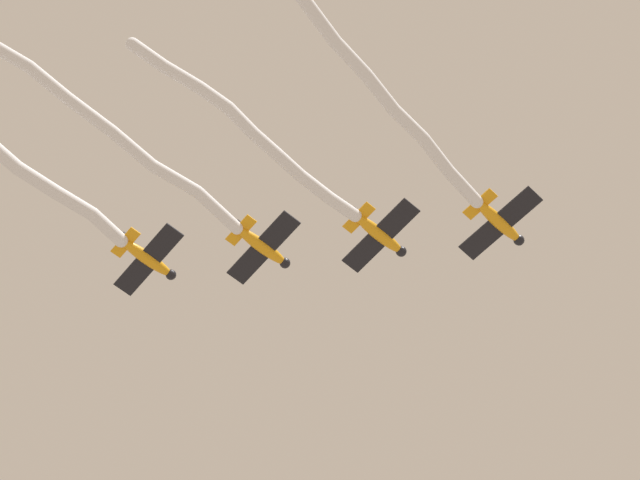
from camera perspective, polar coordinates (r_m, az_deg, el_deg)
The scene contains 7 objects.
airplane_lead at distance 69.75m, azimuth 9.66°, elevation 0.95°, with size 6.28×4.76×1.55m.
smoke_trail_lead at distance 63.98m, azimuth 1.07°, elevation 10.85°, with size 2.97×28.86×1.49m.
airplane_left_wing at distance 69.58m, azimuth 3.26°, elevation 0.29°, with size 6.28×4.78×1.55m.
smoke_trail_left_wing at distance 67.75m, azimuth -3.90°, elevation 5.91°, with size 6.60×17.60×3.77m.
airplane_right_wing at distance 70.28m, azimuth -3.10°, elevation -0.37°, with size 6.27×4.79×1.55m.
smoke_trail_right_wing at distance 69.23m, azimuth -15.57°, elevation 8.60°, with size 11.94×31.74×3.49m.
airplane_slot at distance 71.84m, azimuth -9.25°, elevation -1.01°, with size 6.27×4.79×1.55m.
Camera 1 is at (7.66, -32.97, 4.90)m, focal length 59.31 mm.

